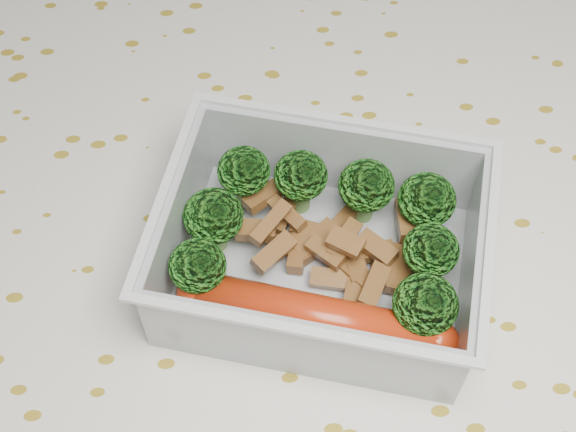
{
  "coord_description": "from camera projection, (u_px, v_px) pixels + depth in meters",
  "views": [
    {
      "loc": [
        -0.02,
        -0.26,
        1.16
      ],
      "look_at": [
        -0.0,
        -0.01,
        0.78
      ],
      "focal_mm": 50.0,
      "sensor_mm": 36.0,
      "label": 1
    }
  ],
  "objects": [
    {
      "name": "sausage",
      "position": [
        315.0,
        317.0,
        0.43
      ],
      "size": [
        0.15,
        0.06,
        0.02
      ],
      "color": "#AE290C",
      "rests_on": "lunch_container"
    },
    {
      "name": "tablecloth",
      "position": [
        292.0,
        264.0,
        0.51
      ],
      "size": [
        1.46,
        0.96,
        0.19
      ],
      "color": "silver",
      "rests_on": "dining_table"
    },
    {
      "name": "dining_table",
      "position": [
        292.0,
        301.0,
        0.55
      ],
      "size": [
        1.4,
        0.9,
        0.75
      ],
      "color": "brown",
      "rests_on": "ground"
    },
    {
      "name": "lunch_container",
      "position": [
        321.0,
        255.0,
        0.45
      ],
      "size": [
        0.21,
        0.18,
        0.06
      ],
      "color": "#B7BFC6",
      "rests_on": "tablecloth"
    },
    {
      "name": "meat_pile",
      "position": [
        331.0,
        247.0,
        0.46
      ],
      "size": [
        0.1,
        0.09,
        0.03
      ],
      "color": "brown",
      "rests_on": "lunch_container"
    },
    {
      "name": "broccoli_florets",
      "position": [
        328.0,
        223.0,
        0.44
      ],
      "size": [
        0.16,
        0.12,
        0.04
      ],
      "color": "#608C3F",
      "rests_on": "lunch_container"
    }
  ]
}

